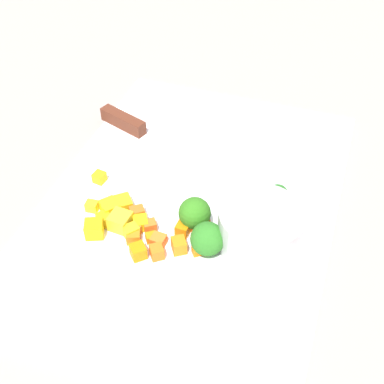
{
  "coord_description": "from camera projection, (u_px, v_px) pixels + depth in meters",
  "views": [
    {
      "loc": [
        -0.43,
        -0.15,
        0.46
      ],
      "look_at": [
        0.0,
        0.0,
        0.02
      ],
      "focal_mm": 47.28,
      "sensor_mm": 36.0,
      "label": 1
    }
  ],
  "objects": [
    {
      "name": "pepper_dice_5",
      "position": [
        94.0,
        229.0,
        0.58
      ],
      "size": [
        0.03,
        0.03,
        0.02
      ],
      "primitive_type": "cube",
      "rotation": [
        0.0,
        0.0,
        0.4
      ],
      "color": "yellow",
      "rests_on": "cutting_board"
    },
    {
      "name": "pepper_dice_1",
      "position": [
        124.0,
        204.0,
        0.62
      ],
      "size": [
        0.03,
        0.03,
        0.02
      ],
      "primitive_type": "cube",
      "rotation": [
        0.0,
        0.0,
        2.26
      ],
      "color": "yellow",
      "rests_on": "cutting_board"
    },
    {
      "name": "carrot_dice_1",
      "position": [
        151.0,
        237.0,
        0.58
      ],
      "size": [
        0.02,
        0.02,
        0.01
      ],
      "primitive_type": "cube",
      "rotation": [
        0.0,
        0.0,
        0.63
      ],
      "color": "orange",
      "rests_on": "cutting_board"
    },
    {
      "name": "carrot_dice_0",
      "position": [
        150.0,
        226.0,
        0.59
      ],
      "size": [
        0.02,
        0.02,
        0.01
      ],
      "primitive_type": "cube",
      "rotation": [
        0.0,
        0.0,
        0.62
      ],
      "color": "orange",
      "rests_on": "cutting_board"
    },
    {
      "name": "pepper_dice_8",
      "position": [
        104.0,
        219.0,
        0.6
      ],
      "size": [
        0.02,
        0.02,
        0.01
      ],
      "primitive_type": "cube",
      "rotation": [
        0.0,
        0.0,
        1.13
      ],
      "color": "yellow",
      "rests_on": "cutting_board"
    },
    {
      "name": "carrot_dice_2",
      "position": [
        134.0,
        230.0,
        0.59
      ],
      "size": [
        0.02,
        0.02,
        0.01
      ],
      "primitive_type": "cube",
      "rotation": [
        0.0,
        0.0,
        2.72
      ],
      "color": "orange",
      "rests_on": "cutting_board"
    },
    {
      "name": "broccoli_floret_2",
      "position": [
        208.0,
        239.0,
        0.56
      ],
      "size": [
        0.04,
        0.04,
        0.04
      ],
      "color": "#93AE69",
      "rests_on": "cutting_board"
    },
    {
      "name": "pepper_dice_2",
      "position": [
        141.0,
        223.0,
        0.59
      ],
      "size": [
        0.02,
        0.02,
        0.01
      ],
      "primitive_type": "cube",
      "rotation": [
        0.0,
        0.0,
        0.52
      ],
      "color": "yellow",
      "rests_on": "cutting_board"
    },
    {
      "name": "pepper_dice_4",
      "position": [
        110.0,
        208.0,
        0.61
      ],
      "size": [
        0.03,
        0.03,
        0.02
      ],
      "primitive_type": "cube",
      "rotation": [
        0.0,
        0.0,
        0.88
      ],
      "color": "yellow",
      "rests_on": "cutting_board"
    },
    {
      "name": "carrot_dice_4",
      "position": [
        157.0,
        252.0,
        0.56
      ],
      "size": [
        0.02,
        0.02,
        0.01
      ],
      "primitive_type": "cube",
      "rotation": [
        0.0,
        0.0,
        0.65
      ],
      "color": "orange",
      "rests_on": "cutting_board"
    },
    {
      "name": "carrot_dice_6",
      "position": [
        137.0,
        213.0,
        0.61
      ],
      "size": [
        0.02,
        0.02,
        0.01
      ],
      "primitive_type": "cube",
      "rotation": [
        0.0,
        0.0,
        2.21
      ],
      "color": "orange",
      "rests_on": "cutting_board"
    },
    {
      "name": "carrot_dice_11",
      "position": [
        203.0,
        241.0,
        0.58
      ],
      "size": [
        0.02,
        0.02,
        0.01
      ],
      "primitive_type": "cube",
      "rotation": [
        0.0,
        0.0,
        0.69
      ],
      "color": "orange",
      "rests_on": "cutting_board"
    },
    {
      "name": "carrot_dice_8",
      "position": [
        158.0,
        241.0,
        0.57
      ],
      "size": [
        0.02,
        0.02,
        0.01
      ],
      "primitive_type": "cube",
      "rotation": [
        0.0,
        0.0,
        3.08
      ],
      "color": "orange",
      "rests_on": "cutting_board"
    },
    {
      "name": "carrot_dice_13",
      "position": [
        183.0,
        229.0,
        0.59
      ],
      "size": [
        0.02,
        0.02,
        0.02
      ],
      "primitive_type": "cube",
      "rotation": [
        0.0,
        0.0,
        1.51
      ],
      "color": "orange",
      "rests_on": "cutting_board"
    },
    {
      "name": "carrot_dice_9",
      "position": [
        179.0,
        245.0,
        0.57
      ],
      "size": [
        0.02,
        0.02,
        0.02
      ],
      "primitive_type": "cube",
      "rotation": [
        0.0,
        0.0,
        2.16
      ],
      "color": "orange",
      "rests_on": "cutting_board"
    },
    {
      "name": "carrot_dice_12",
      "position": [
        198.0,
        250.0,
        0.57
      ],
      "size": [
        0.01,
        0.02,
        0.01
      ],
      "primitive_type": "cube",
      "rotation": [
        0.0,
        0.0,
        2.23
      ],
      "color": "orange",
      "rests_on": "cutting_board"
    },
    {
      "name": "pepper_dice_3",
      "position": [
        92.0,
        206.0,
        0.62
      ],
      "size": [
        0.01,
        0.02,
        0.01
      ],
      "primitive_type": "cube",
      "rotation": [
        0.0,
        0.0,
        0.09
      ],
      "color": "yellow",
      "rests_on": "cutting_board"
    },
    {
      "name": "pepper_dice_6",
      "position": [
        131.0,
        232.0,
        0.58
      ],
      "size": [
        0.02,
        0.02,
        0.02
      ],
      "primitive_type": "cube",
      "rotation": [
        0.0,
        0.0,
        2.46
      ],
      "color": "yellow",
      "rests_on": "cutting_board"
    },
    {
      "name": "broccoli_floret_1",
      "position": [
        277.0,
        195.0,
        0.61
      ],
      "size": [
        0.03,
        0.03,
        0.03
      ],
      "color": "#8BBC58",
      "rests_on": "cutting_board"
    },
    {
      "name": "carrot_dice_3",
      "position": [
        205.0,
        228.0,
        0.59
      ],
      "size": [
        0.02,
        0.01,
        0.01
      ],
      "primitive_type": "cube",
      "rotation": [
        0.0,
        0.0,
        1.81
      ],
      "color": "orange",
      "rests_on": "cutting_board"
    },
    {
      "name": "carrot_dice_7",
      "position": [
        138.0,
        251.0,
        0.56
      ],
      "size": [
        0.02,
        0.02,
        0.02
      ],
      "primitive_type": "cube",
      "rotation": [
        0.0,
        0.0,
        0.76
      ],
      "color": "orange",
      "rests_on": "cutting_board"
    },
    {
      "name": "pepper_dice_0",
      "position": [
        99.0,
        177.0,
        0.65
      ],
      "size": [
        0.02,
        0.02,
        0.01
      ],
      "primitive_type": "cube",
      "rotation": [
        0.0,
        0.0,
        2.99
      ],
      "color": "yellow",
      "rests_on": "cutting_board"
    },
    {
      "name": "chef_knife",
      "position": [
        154.0,
        138.0,
        0.71
      ],
      "size": [
        0.12,
        0.31,
        0.02
      ],
      "rotation": [
        0.0,
        0.0,
        4.38
      ],
      "color": "silver",
      "rests_on": "cutting_board"
    },
    {
      "name": "carrot_dice_10",
      "position": [
        194.0,
        225.0,
        0.59
      ],
      "size": [
        0.01,
        0.02,
        0.01
      ],
      "primitive_type": "cube",
      "rotation": [
        0.0,
        0.0,
        3.08
      ],
      "color": "orange",
      "rests_on": "cutting_board"
    },
    {
      "name": "cutting_board",
      "position": [
        192.0,
        201.0,
        0.64
      ],
      "size": [
        0.48,
        0.35,
        0.01
      ],
      "primitive_type": "cube",
      "color": "white",
      "rests_on": "ground_plane"
    },
    {
      "name": "carrot_dice_5",
      "position": [
        133.0,
        238.0,
        0.58
      ],
      "size": [
        0.02,
        0.02,
        0.01
      ],
      "primitive_type": "cube",
      "rotation": [
        0.0,
        0.0,
        1.95
      ],
      "color": "orange",
      "rests_on": "cutting_board"
    },
    {
      "name": "broccoli_floret_0",
      "position": [
        195.0,
        214.0,
        0.59
      ],
      "size": [
        0.04,
        0.04,
        0.04
      ],
      "color": "#95B355",
      "rests_on": "cutting_board"
    },
    {
      "name": "prep_bowl",
      "position": [
        260.0,
        228.0,
        0.56
      ],
      "size": [
        0.1,
        0.1,
        0.05
      ],
      "primitive_type": "cylinder",
      "color": "#BCBCBB",
      "rests_on": "cutting_board"
    },
    {
      "name": "ground_plane",
      "position": [
        192.0,
        204.0,
        0.64
      ],
      "size": [
        4.0,
        4.0,
        0.0
      ],
      "primitive_type": "plane",
      "color": "#A29186"
    },
    {
      "name": "pepper_dice_7",
      "position": [
        120.0,
        221.0,
        0.59
      ],
      "size": [
        0.03,
        0.03,
        0.02
      ],
      "primitive_type": "cube",
      "rotation": [
        0.0,
        0.0,
        3.06
      ],
      "color": "yellow",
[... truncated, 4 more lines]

